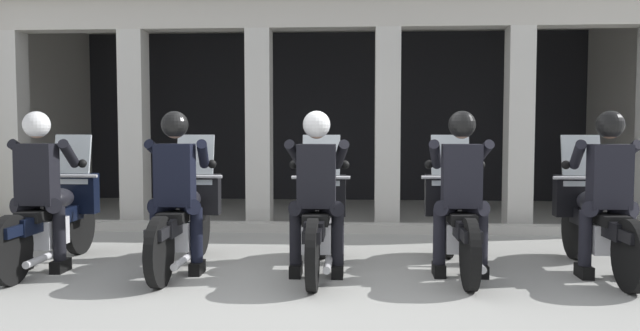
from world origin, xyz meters
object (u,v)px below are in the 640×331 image
police_officer_left (176,178)px  motorcycle_center (319,220)px  police_officer_right (461,179)px  motorcycle_far_left (54,217)px  police_officer_center (317,179)px  police_officer_far_left (39,177)px  motorcycle_far_right (596,221)px  motorcycle_right (456,220)px  police_officer_far_right (608,179)px  motorcycle_left (185,218)px

police_officer_left → motorcycle_center: (1.37, 0.25, -0.44)m
motorcycle_center → police_officer_right: 1.45m
motorcycle_far_left → police_officer_center: (2.74, -0.32, 0.44)m
police_officer_far_left → motorcycle_far_right: 5.52m
motorcycle_center → motorcycle_right: size_ratio=1.00×
police_officer_far_left → police_officer_left: bearing=-7.5°
police_officer_center → police_officer_far_left: bearing=171.1°
police_officer_far_left → police_officer_right: 4.11m
motorcycle_far_left → police_officer_far_left: bearing=-97.7°
police_officer_center → police_officer_right: same height
police_officer_left → police_officer_far_right: (4.11, 0.08, 0.00)m
police_officer_left → motorcycle_right: police_officer_left is taller
motorcycle_far_left → motorcycle_center: (2.74, -0.04, 0.00)m
police_officer_far_left → motorcycle_left: size_ratio=0.78×
police_officer_far_left → police_officer_center: size_ratio=1.00×
police_officer_right → police_officer_center: bearing=-178.8°
police_officer_far_left → motorcycle_right: bearing=-2.7°
motorcycle_right → police_officer_far_left: bearing=-178.2°
police_officer_far_left → police_officer_far_right: (5.48, 0.08, 0.00)m
motorcycle_right → police_officer_right: (-0.00, -0.28, 0.44)m
motorcycle_far_left → motorcycle_left: size_ratio=1.00×
motorcycle_left → motorcycle_center: same height
police_officer_far_left → police_officer_far_right: bearing=-6.7°
police_officer_left → police_officer_right: size_ratio=1.00×
police_officer_center → police_officer_far_right: size_ratio=1.00×
motorcycle_center → police_officer_far_right: (2.74, -0.17, 0.44)m
police_officer_left → motorcycle_center: bearing=6.5°
motorcycle_center → police_officer_right: (1.37, -0.18, 0.44)m
motorcycle_left → police_officer_center: bearing=-16.9°
motorcycle_far_left → police_officer_center: size_ratio=1.29×
police_officer_right → motorcycle_far_right: 1.47m
motorcycle_far_left → police_officer_right: 4.14m
motorcycle_far_left → motorcycle_right: 4.11m
motorcycle_far_left → police_officer_center: 2.79m
motorcycle_center → police_officer_far_right: police_officer_far_right is taller
police_officer_far_right → police_officer_left: bearing=176.6°
police_officer_right → police_officer_far_right: size_ratio=1.00×
motorcycle_left → motorcycle_far_left: bearing=176.3°
police_officer_center → motorcycle_far_right: (2.74, 0.40, -0.44)m
motorcycle_left → police_officer_left: 0.52m
motorcycle_left → motorcycle_right: same height
motorcycle_far_left → police_officer_left: bearing=-19.2°
police_officer_center → motorcycle_far_right: size_ratio=0.78×
motorcycle_far_left → police_officer_far_left: (-0.00, -0.28, 0.44)m
motorcycle_far_left → police_officer_far_right: bearing=-9.6°
police_officer_left → motorcycle_center: size_ratio=0.78×
motorcycle_far_left → police_officer_center: bearing=-14.2°
motorcycle_left → police_officer_right: bearing=-8.3°
police_officer_far_left → police_officer_right: size_ratio=1.00×
police_officer_center → motorcycle_left: bearing=158.7°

